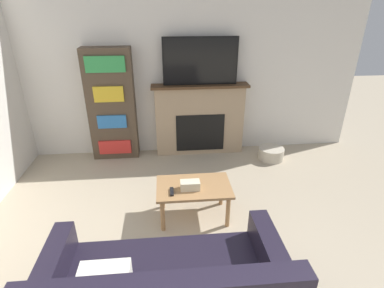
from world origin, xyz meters
name	(u,v)px	position (x,y,z in m)	size (l,w,h in m)	color
wall_back	(179,72)	(0.00, 3.87, 1.35)	(5.86, 0.06, 2.70)	silver
fireplace	(200,119)	(0.31, 3.73, 0.59)	(1.54, 0.28, 1.18)	tan
tv	(200,61)	(0.31, 3.71, 1.54)	(1.15, 0.03, 0.72)	black
coffee_table	(194,190)	(0.05, 2.00, 0.37)	(0.86, 0.54, 0.44)	#A87A4C
tissue_box	(190,185)	(0.00, 1.94, 0.49)	(0.22, 0.12, 0.10)	beige
remote_control	(172,192)	(-0.21, 1.89, 0.45)	(0.04, 0.15, 0.02)	black
bookshelf	(112,105)	(-1.08, 3.70, 0.88)	(0.73, 0.29, 1.77)	#4C3D2D
storage_basket	(271,153)	(1.46, 3.34, 0.10)	(0.41, 0.41, 0.19)	#BCB29E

